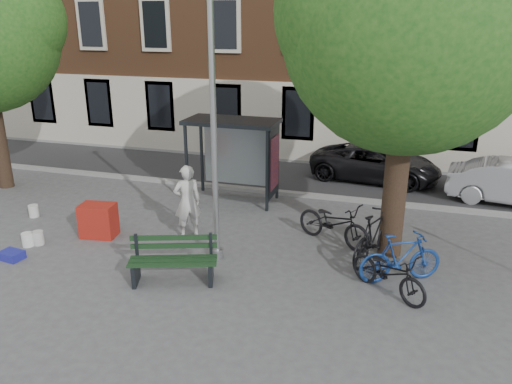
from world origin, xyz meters
The scene contains 19 objects.
ground centered at (0.00, 0.00, 0.00)m, with size 90.00×90.00×0.00m, color #4C4C4F.
road centered at (0.00, 7.00, 0.01)m, with size 40.00×4.00×0.01m, color #28282B.
curb_near centered at (0.00, 5.00, 0.06)m, with size 40.00×0.25×0.12m, color gray.
curb_far centered at (0.00, 9.00, 0.06)m, with size 40.00×0.25×0.12m, color gray.
lamppost centered at (0.00, 0.00, 2.78)m, with size 0.28×0.35×6.11m.
tree_right centered at (4.01, 1.38, 5.62)m, with size 5.76×5.60×8.20m.
bus_shelter centered at (-0.61, 4.11, 1.92)m, with size 2.85×1.45×2.62m.
painter centered at (-1.20, 1.00, 0.99)m, with size 0.72×0.47×1.98m, color silver.
bench centered at (-0.52, -1.31, 0.46)m, with size 2.02×1.20×0.99m.
bike_a centered at (2.57, 1.70, 0.57)m, with size 0.76×2.17×1.14m, color black.
bike_b centered at (4.27, 0.13, 0.58)m, with size 0.54×1.91×1.15m, color navy.
bike_c centered at (4.06, -0.50, 0.51)m, with size 0.67×1.92×1.01m, color black.
bike_d centered at (3.63, 1.00, 0.63)m, with size 0.59×2.08×1.25m, color black.
car_dark centered at (3.18, 7.52, 0.63)m, with size 2.10×4.54×1.26m, color black.
red_stand centered at (-3.50, 0.31, 0.45)m, with size 0.90×0.60×0.90m, color #A11F15.
blue_crate centered at (-4.77, -1.50, 0.10)m, with size 0.55×0.40×0.20m, color navy.
bucket_a centered at (-4.71, -0.61, 0.18)m, with size 0.28×0.28×0.36m, color silver.
bucket_b centered at (-6.15, 0.95, 0.18)m, with size 0.28×0.28×0.36m, color silver.
bucket_c centered at (-4.90, -0.78, 0.18)m, with size 0.28×0.28×0.36m, color white.
Camera 1 is at (4.10, -10.22, 5.54)m, focal length 35.00 mm.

